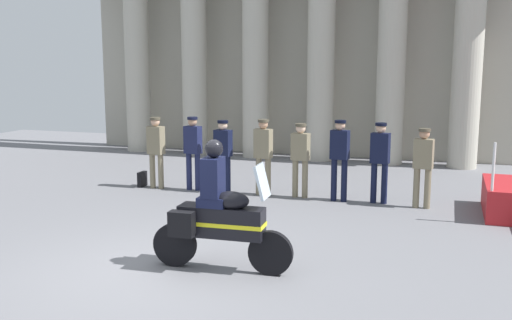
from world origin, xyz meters
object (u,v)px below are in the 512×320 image
at_px(officer_in_row_1, 193,147).
at_px(motorcycle_with_rider, 217,216).
at_px(officer_in_row_4, 300,154).
at_px(briefcase_on_ground, 142,179).
at_px(officer_in_row_3, 263,151).
at_px(officer_in_row_2, 223,150).
at_px(officer_in_row_0, 156,147).
at_px(officer_in_row_7, 423,162).
at_px(officer_in_row_5, 340,154).
at_px(officer_in_row_6, 380,156).

relative_size(officer_in_row_1, motorcycle_with_rider, 0.82).
relative_size(officer_in_row_4, briefcase_on_ground, 4.57).
bearing_deg(officer_in_row_3, officer_in_row_2, 13.87).
xyz_separation_m(officer_in_row_0, officer_in_row_7, (6.05, 0.00, -0.03)).
xyz_separation_m(officer_in_row_0, officer_in_row_3, (2.61, 0.13, 0.01)).
bearing_deg(officer_in_row_5, officer_in_row_3, 6.75).
relative_size(officer_in_row_5, officer_in_row_6, 1.02).
relative_size(officer_in_row_3, briefcase_on_ground, 4.75).
relative_size(officer_in_row_2, officer_in_row_4, 1.01).
bearing_deg(officer_in_row_2, officer_in_row_0, 9.59).
bearing_deg(officer_in_row_1, motorcycle_with_rider, 126.30).
height_order(officer_in_row_1, briefcase_on_ground, officer_in_row_1).
relative_size(officer_in_row_1, officer_in_row_5, 0.98).
relative_size(officer_in_row_5, motorcycle_with_rider, 0.84).
bearing_deg(officer_in_row_5, officer_in_row_2, 9.25).
relative_size(officer_in_row_0, officer_in_row_7, 1.03).
distance_m(officer_in_row_4, motorcycle_with_rider, 4.82).
distance_m(officer_in_row_0, officer_in_row_6, 5.17).
xyz_separation_m(officer_in_row_5, officer_in_row_6, (0.84, 0.08, -0.02)).
xyz_separation_m(officer_in_row_4, officer_in_row_5, (0.88, -0.06, 0.07)).
xyz_separation_m(officer_in_row_1, officer_in_row_2, (0.78, -0.07, -0.03)).
xyz_separation_m(officer_in_row_0, officer_in_row_6, (5.17, 0.16, 0.02)).
distance_m(officer_in_row_1, officer_in_row_7, 5.15).
bearing_deg(officer_in_row_7, officer_in_row_2, 7.93).
bearing_deg(briefcase_on_ground, officer_in_row_4, 1.13).
bearing_deg(officer_in_row_1, briefcase_on_ground, 10.06).
bearing_deg(motorcycle_with_rider, officer_in_row_2, 107.83).
bearing_deg(officer_in_row_2, briefcase_on_ground, 7.54).
relative_size(officer_in_row_0, officer_in_row_3, 0.99).
height_order(officer_in_row_5, officer_in_row_7, officer_in_row_5).
height_order(officer_in_row_5, briefcase_on_ground, officer_in_row_5).
bearing_deg(officer_in_row_3, officer_in_row_6, -170.94).
xyz_separation_m(motorcycle_with_rider, briefcase_on_ground, (-3.87, 4.74, -0.61)).
bearing_deg(officer_in_row_7, officer_in_row_1, 7.22).
xyz_separation_m(officer_in_row_5, briefcase_on_ground, (-4.76, -0.01, -0.86)).
height_order(motorcycle_with_rider, briefcase_on_ground, motorcycle_with_rider).
distance_m(officer_in_row_0, officer_in_row_7, 6.05).
distance_m(officer_in_row_2, officer_in_row_6, 3.49).
distance_m(officer_in_row_3, officer_in_row_7, 3.45).
xyz_separation_m(officer_in_row_4, motorcycle_with_rider, (-0.02, -4.82, -0.18)).
height_order(officer_in_row_4, briefcase_on_ground, officer_in_row_4).
height_order(officer_in_row_1, officer_in_row_6, officer_in_row_1).
xyz_separation_m(officer_in_row_2, motorcycle_with_rider, (1.76, -4.71, -0.19)).
distance_m(officer_in_row_5, officer_in_row_7, 1.73).
bearing_deg(officer_in_row_5, officer_in_row_6, -166.20).
relative_size(officer_in_row_0, officer_in_row_6, 0.99).
bearing_deg(officer_in_row_1, officer_in_row_7, -172.78).
relative_size(officer_in_row_2, motorcycle_with_rider, 0.80).
distance_m(officer_in_row_6, briefcase_on_ground, 5.66).
height_order(officer_in_row_3, motorcycle_with_rider, motorcycle_with_rider).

